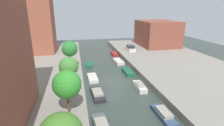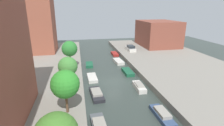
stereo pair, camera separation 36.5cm
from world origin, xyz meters
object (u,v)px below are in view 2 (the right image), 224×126
Objects in this scene: parked_car at (130,48)px; moored_boat_left_2 at (96,94)px; street_tree_3 at (70,49)px; moored_boat_right_4 at (118,61)px; apartment_tower_far at (30,3)px; moored_boat_right_2 at (139,87)px; moored_boat_right_3 at (128,72)px; street_tree_2 at (68,67)px; moored_boat_left_3 at (92,78)px; low_block_right at (158,33)px; moored_boat_left_4 at (89,65)px; moored_boat_right_5 at (115,54)px; street_tree_1 at (65,84)px; moored_boat_right_1 at (162,115)px.

moored_boat_left_2 is at bearing -118.41° from parked_car.
moored_boat_right_4 is at bearing 23.66° from street_tree_3.
apartment_tower_far is 5.72× the size of moored_boat_right_4.
moored_boat_right_2 is at bearing 7.84° from moored_boat_left_2.
street_tree_2 is at bearing -149.82° from moored_boat_right_3.
parked_car is 1.16× the size of moored_boat_left_3.
low_block_right is 29.72m from street_tree_3.
moored_boat_left_4 is 9.01m from moored_boat_right_3.
moored_boat_right_5 reaches higher than moored_boat_left_3.
apartment_tower_far reaches higher than street_tree_3.
moored_boat_right_4 is (6.62, 14.49, -0.01)m from moored_boat_left_2.
moored_boat_right_1 is at bearing -9.40° from street_tree_1.
moored_boat_left_3 is at bearing -115.62° from moored_boat_right_5.
moored_boat_left_3 is at bearing -55.68° from apartment_tower_far.
street_tree_3 is 1.58× the size of moored_boat_left_4.
moored_boat_right_2 reaches higher than moored_boat_left_4.
moored_boat_left_2 is 22.50m from moored_boat_right_5.
street_tree_1 is 28.67m from moored_boat_right_5.
street_tree_2 is at bearing -128.28° from moored_boat_left_3.
moored_boat_left_2 reaches higher than moored_boat_left_3.
street_tree_3 is 1.37× the size of moored_boat_right_5.
moored_boat_left_2 is 9.40m from moored_boat_right_1.
street_tree_1 reaches higher than moored_boat_left_3.
moored_boat_left_3 is at bearing -128.62° from moored_boat_right_4.
moored_boat_right_1 reaches higher than moored_boat_right_4.
moored_boat_left_4 is (3.69, 12.00, -3.86)m from street_tree_2.
low_block_right is 15.45m from moored_boat_right_5.
street_tree_2 is at bearing -107.11° from moored_boat_left_4.
moored_boat_right_5 is at bearing 179.27° from parked_car.
moored_boat_right_3 is at bearing -128.11° from low_block_right.
moored_boat_left_2 is (3.71, -1.51, -3.82)m from street_tree_2.
moored_boat_right_4 is (-14.65, -11.57, -4.31)m from low_block_right.
moored_boat_left_4 is 0.90× the size of moored_boat_right_2.
low_block_right reaches higher than moored_boat_right_2.
moored_boat_right_1 reaches higher than moored_boat_right_5.
apartment_tower_far is at bearing 138.70° from moored_boat_left_4.
parked_car reaches higher than moored_boat_right_4.
moored_boat_left_2 is at bearing -89.94° from moored_boat_left_4.
moored_boat_left_4 is 6.71m from moored_boat_right_4.
moored_boat_right_1 is at bearing -99.79° from parked_car.
moored_boat_left_4 is (-11.52, -7.75, -1.33)m from parked_car.
moored_boat_left_2 is 6.12m from moored_boat_left_3.
street_tree_3 reaches higher than street_tree_2.
low_block_right is 25.09m from moored_boat_left_4.
parked_car is 19.09m from moored_boat_left_3.
moored_boat_right_4 is 6.85m from moored_boat_right_5.
moored_boat_right_1 is (19.42, -31.28, -12.66)m from apartment_tower_far.
street_tree_3 is 12.12m from moored_boat_right_4.
moored_boat_left_2 is at bearing -108.72° from moored_boat_right_5.
moored_boat_right_4 is at bearing 90.19° from moored_boat_right_1.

